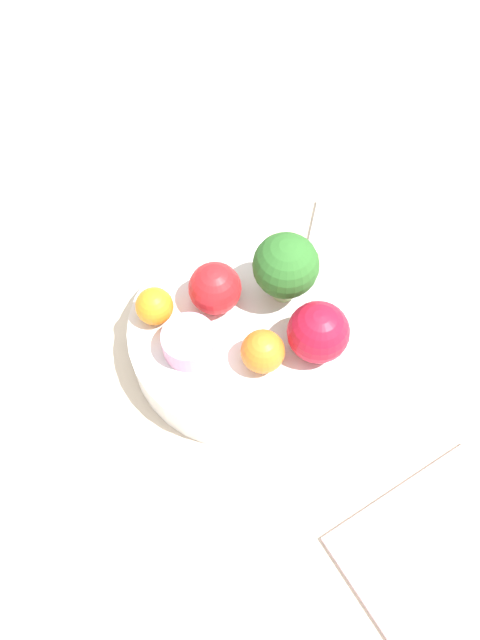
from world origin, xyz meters
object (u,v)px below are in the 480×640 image
object	(u,v)px
broccoli	(286,267)
orange_back	(154,306)
bowl	(240,336)
small_cup	(190,343)
apple_green	(318,332)
apple_red	(215,288)
orange_front	(260,353)
napkin	(443,554)
spoon	(319,227)

from	to	relation	value
broccoli	orange_back	xyz separation A→B (m)	(-0.03, -0.12, -0.03)
bowl	small_cup	xyz separation A→B (m)	(0.00, -0.05, 0.03)
bowl	orange_back	distance (m)	0.09
apple_green	apple_red	bearing A→B (deg)	-145.66
apple_green	orange_front	xyz separation A→B (m)	(-0.01, -0.05, -0.01)
orange_front	bowl	bearing A→B (deg)	176.67
apple_green	small_cup	distance (m)	0.11
small_cup	bowl	bearing A→B (deg)	90.99
bowl	broccoli	size ratio (longest dim) A/B	2.77
orange_front	apple_green	bearing A→B (deg)	79.39
napkin	apple_green	bearing A→B (deg)	-178.13
small_cup	spoon	world-z (taller)	small_cup
apple_green	spoon	size ratio (longest dim) A/B	0.83
broccoli	small_cup	size ratio (longest dim) A/B	1.55
apple_green	spoon	distance (m)	0.18
bowl	spoon	world-z (taller)	bowl
orange_back	spoon	size ratio (longest dim) A/B	0.53
apple_red	orange_back	distance (m)	0.06
orange_front	orange_back	bearing A→B (deg)	-144.95
broccoli	orange_front	world-z (taller)	broccoli
bowl	orange_front	distance (m)	0.06
napkin	broccoli	bearing A→B (deg)	-179.31
apple_red	spoon	bearing A→B (deg)	109.88
orange_front	spoon	world-z (taller)	orange_front
apple_red	small_cup	xyz separation A→B (m)	(0.03, -0.04, -0.01)
orange_front	napkin	bearing A→B (deg)	15.71
orange_back	orange_front	bearing A→B (deg)	35.05
broccoli	small_cup	xyz separation A→B (m)	(0.01, -0.10, -0.03)
broccoli	orange_back	world-z (taller)	broccoli
apple_green	napkin	xyz separation A→B (m)	(0.20, 0.01, -0.07)
bowl	broccoli	distance (m)	0.08
bowl	orange_front	world-z (taller)	orange_front
broccoli	orange_back	bearing A→B (deg)	-105.93
spoon	broccoli	bearing A→B (deg)	-50.58
small_cup	spoon	distance (m)	0.22
broccoli	apple_red	distance (m)	0.07
broccoli	orange_back	distance (m)	0.12
orange_front	spoon	size ratio (longest dim) A/B	0.59
apple_red	apple_green	size ratio (longest dim) A/B	0.89
napkin	spoon	xyz separation A→B (m)	(-0.34, 0.09, -0.00)
apple_green	broccoli	bearing A→B (deg)	177.04
apple_green	napkin	bearing A→B (deg)	1.87
bowl	orange_back	world-z (taller)	orange_back
broccoli	apple_green	size ratio (longest dim) A/B	1.37
small_cup	apple_red	bearing A→B (deg)	128.23
small_cup	spoon	bearing A→B (deg)	114.44
spoon	orange_back	bearing A→B (deg)	-78.40
apple_red	orange_back	xyz separation A→B (m)	(-0.01, -0.06, -0.01)
apple_red	napkin	distance (m)	0.29
orange_front	napkin	world-z (taller)	orange_front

